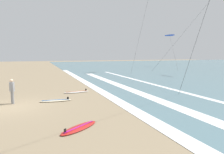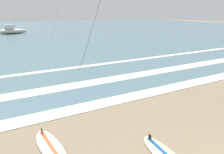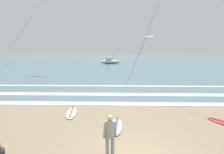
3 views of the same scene
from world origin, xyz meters
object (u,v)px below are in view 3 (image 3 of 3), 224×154
Objects in this scene: surfer_left_near at (110,133)px; surfboard_foreground_flat at (116,126)px; kite_white_high_left at (148,37)px; surfboard_right_spare at (71,113)px; offshore_boat at (110,61)px.

surfboard_foreground_flat is at bearing 85.39° from surfer_left_near.
surfboard_foreground_flat is at bearing -101.26° from kite_white_high_left.
surfboard_foreground_flat is (0.21, 2.66, -0.91)m from surfer_left_near.
surfer_left_near is 0.14× the size of kite_white_high_left.
offshore_boat reaches higher than surfboard_right_spare.
kite_white_high_left is at bearing -8.49° from offshore_boat.
kite_white_high_left reaches higher than offshore_boat.
surfer_left_near is 41.13m from kite_white_high_left.
offshore_boat reaches higher than surfboard_foreground_flat.
surfboard_right_spare is at bearing 118.45° from surfer_left_near.
kite_white_high_left is at bearing 79.18° from surfer_left_near.
kite_white_high_left reaches higher than surfboard_foreground_flat.
surfboard_foreground_flat is 38.65m from kite_white_high_left.
offshore_boat is at bearing 92.12° from surfer_left_near.
surfer_left_near reaches higher than surfboard_foreground_flat.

